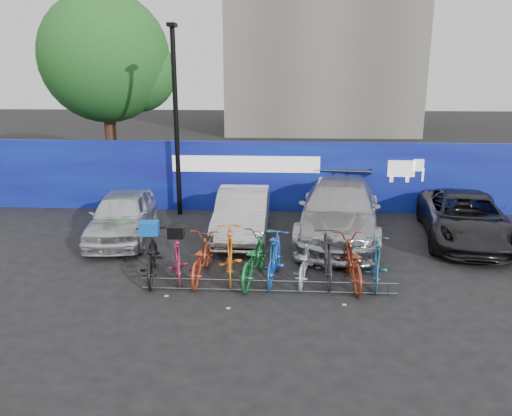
# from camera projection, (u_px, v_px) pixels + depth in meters

# --- Properties ---
(ground) EXTENTS (100.00, 100.00, 0.00)m
(ground) POSITION_uv_depth(u_px,v_px,m) (269.00, 281.00, 11.54)
(ground) COLOR black
(ground) RESTS_ON ground
(hoarding) EXTENTS (22.00, 0.18, 2.40)m
(hoarding) POSITION_uv_depth(u_px,v_px,m) (275.00, 177.00, 16.98)
(hoarding) COLOR #130983
(hoarding) RESTS_ON ground
(tree) EXTENTS (5.40, 5.20, 7.80)m
(tree) POSITION_uv_depth(u_px,v_px,m) (111.00, 61.00, 20.22)
(tree) COLOR #382314
(tree) RESTS_ON ground
(lamppost) EXTENTS (0.25, 0.50, 6.11)m
(lamppost) POSITION_uv_depth(u_px,v_px,m) (176.00, 117.00, 16.03)
(lamppost) COLOR black
(lamppost) RESTS_ON ground
(bike_rack) EXTENTS (5.60, 0.03, 0.30)m
(bike_rack) POSITION_uv_depth(u_px,v_px,m) (269.00, 286.00, 10.92)
(bike_rack) COLOR #595B60
(bike_rack) RESTS_ON ground
(car_0) EXTENTS (2.05, 4.18, 1.37)m
(car_0) POSITION_uv_depth(u_px,v_px,m) (122.00, 215.00, 14.35)
(car_0) COLOR silver
(car_0) RESTS_ON ground
(car_1) EXTENTS (1.47, 4.17, 1.37)m
(car_1) POSITION_uv_depth(u_px,v_px,m) (243.00, 213.00, 14.53)
(car_1) COLOR #A3A3A8
(car_1) RESTS_ON ground
(car_2) EXTENTS (2.99, 5.81, 1.61)m
(car_2) POSITION_uv_depth(u_px,v_px,m) (339.00, 210.00, 14.43)
(car_2) COLOR #AAAAAE
(car_2) RESTS_ON ground
(car_3) EXTENTS (2.90, 5.09, 1.34)m
(car_3) POSITION_uv_depth(u_px,v_px,m) (465.00, 218.00, 14.15)
(car_3) COLOR black
(car_3) RESTS_ON ground
(bike_0) EXTENTS (1.10, 2.15, 1.08)m
(bike_0) POSITION_uv_depth(u_px,v_px,m) (151.00, 256.00, 11.59)
(bike_0) COLOR black
(bike_0) RESTS_ON ground
(bike_1) EXTENTS (0.87, 1.74, 1.01)m
(bike_1) POSITION_uv_depth(u_px,v_px,m) (177.00, 258.00, 11.61)
(bike_1) COLOR #C02E58
(bike_1) RESTS_ON ground
(bike_2) EXTENTS (0.75, 1.95, 1.01)m
(bike_2) POSITION_uv_depth(u_px,v_px,m) (201.00, 258.00, 11.58)
(bike_2) COLOR #AF3E1F
(bike_2) RESTS_ON ground
(bike_3) EXTENTS (0.79, 2.09, 1.23)m
(bike_3) POSITION_uv_depth(u_px,v_px,m) (230.00, 253.00, 11.63)
(bike_3) COLOR orange
(bike_3) RESTS_ON ground
(bike_4) EXTENTS (1.08, 2.17, 1.09)m
(bike_4) POSITION_uv_depth(u_px,v_px,m) (253.00, 258.00, 11.46)
(bike_4) COLOR #166D32
(bike_4) RESTS_ON ground
(bike_5) EXTENTS (0.77, 1.94, 1.13)m
(bike_5) POSITION_uv_depth(u_px,v_px,m) (275.00, 257.00, 11.47)
(bike_5) COLOR blue
(bike_5) RESTS_ON ground
(bike_6) EXTENTS (0.84, 1.82, 0.92)m
(bike_6) POSITION_uv_depth(u_px,v_px,m) (303.00, 262.00, 11.46)
(bike_6) COLOR #ABAFB4
(bike_6) RESTS_ON ground
(bike_7) EXTENTS (0.59, 1.96, 1.17)m
(bike_7) POSITION_uv_depth(u_px,v_px,m) (327.00, 257.00, 11.46)
(bike_7) COLOR #2A2A2D
(bike_7) RESTS_ON ground
(bike_8) EXTENTS (0.84, 2.11, 1.09)m
(bike_8) POSITION_uv_depth(u_px,v_px,m) (352.00, 261.00, 11.29)
(bike_8) COLOR maroon
(bike_8) RESTS_ON ground
(bike_9) EXTENTS (0.76, 1.84, 1.07)m
(bike_9) POSITION_uv_depth(u_px,v_px,m) (377.00, 262.00, 11.27)
(bike_9) COLOR #225B7A
(bike_9) RESTS_ON ground
(cargo_crate) EXTENTS (0.46, 0.37, 0.31)m
(cargo_crate) POSITION_uv_depth(u_px,v_px,m) (149.00, 228.00, 11.40)
(cargo_crate) COLOR blue
(cargo_crate) RESTS_ON bike_0
(cargo_topcase) EXTENTS (0.37, 0.34, 0.27)m
(cargo_topcase) POSITION_uv_depth(u_px,v_px,m) (176.00, 232.00, 11.43)
(cargo_topcase) COLOR black
(cargo_topcase) RESTS_ON bike_1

